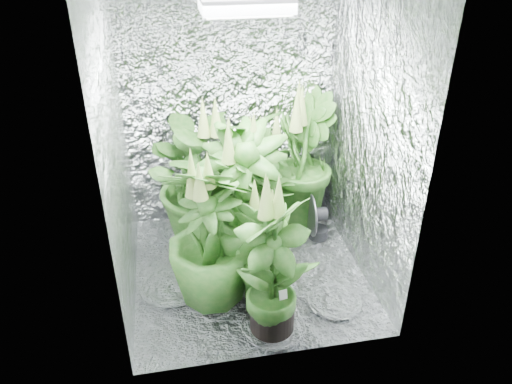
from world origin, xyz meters
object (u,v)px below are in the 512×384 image
at_px(plant_d, 210,236).
at_px(grow_lamp, 246,5).
at_px(plant_g, 266,253).
at_px(plant_b, 263,182).
at_px(plant_c, 302,161).
at_px(circulation_fan, 315,220).
at_px(plant_a, 207,179).
at_px(plant_e, 240,193).
at_px(plant_f, 273,268).
at_px(plant_h, 241,206).

bearing_deg(plant_d, grow_lamp, 41.06).
xyz_separation_m(grow_lamp, plant_g, (0.05, -0.36, -1.42)).
bearing_deg(plant_g, plant_b, 79.83).
xyz_separation_m(plant_d, plant_g, (0.33, -0.11, -0.10)).
relative_size(plant_c, circulation_fan, 3.03).
distance_m(grow_lamp, plant_a, 1.35).
distance_m(plant_a, circulation_fan, 0.91).
bearing_deg(grow_lamp, plant_g, -82.14).
xyz_separation_m(plant_e, plant_f, (0.05, -0.88, -0.00)).
relative_size(plant_e, plant_h, 0.98).
height_order(grow_lamp, plant_h, grow_lamp).
bearing_deg(grow_lamp, plant_a, 119.48).
relative_size(plant_e, plant_g, 1.28).
bearing_deg(plant_a, plant_g, -69.94).
xyz_separation_m(plant_c, plant_f, (-0.51, -1.23, -0.04)).
xyz_separation_m(plant_a, plant_g, (0.28, -0.77, -0.15)).
relative_size(plant_a, plant_c, 1.10).
bearing_deg(plant_g, plant_a, 110.06).
bearing_deg(plant_a, plant_d, -94.51).
bearing_deg(plant_e, plant_b, 39.40).
relative_size(plant_f, plant_g, 1.19).
xyz_separation_m(plant_a, plant_b, (0.42, 0.02, -0.09)).
distance_m(grow_lamp, plant_d, 1.37).
height_order(grow_lamp, plant_f, grow_lamp).
distance_m(plant_a, plant_b, 0.43).
xyz_separation_m(plant_c, circulation_fan, (0.04, -0.30, -0.37)).
bearing_deg(plant_c, plant_f, -112.40).
distance_m(plant_c, circulation_fan, 0.48).
height_order(plant_a, plant_g, plant_a).
relative_size(grow_lamp, plant_b, 0.48).
relative_size(grow_lamp, plant_e, 0.44).
xyz_separation_m(grow_lamp, plant_h, (-0.04, 0.00, -1.28)).
height_order(plant_b, plant_c, plant_c).
height_order(plant_d, plant_f, plant_d).
height_order(plant_g, circulation_fan, plant_g).
bearing_deg(circulation_fan, plant_c, 100.98).
bearing_deg(plant_d, plant_f, -49.28).
relative_size(plant_b, plant_e, 0.91).
xyz_separation_m(grow_lamp, plant_f, (0.04, -0.62, -1.33)).
bearing_deg(plant_e, plant_f, -86.94).
bearing_deg(plant_d, circulation_fan, 32.53).
distance_m(plant_e, plant_g, 0.63).
bearing_deg(plant_b, plant_c, 27.20).
relative_size(plant_b, plant_d, 0.95).
relative_size(plant_a, plant_f, 1.21).
xyz_separation_m(grow_lamp, plant_d, (-0.28, -0.25, -1.32)).
relative_size(plant_a, plant_b, 1.23).
height_order(plant_a, plant_d, plant_a).
distance_m(plant_h, circulation_fan, 0.80).
bearing_deg(plant_d, plant_c, 46.04).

